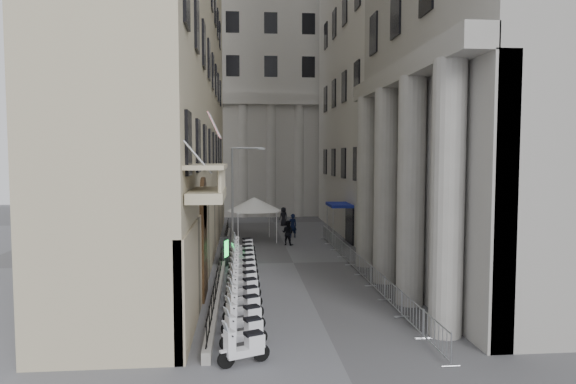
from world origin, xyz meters
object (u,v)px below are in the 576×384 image
at_px(street_lamp, 236,190).
at_px(pedestrian_b, 288,233).
at_px(scooter_0, 245,365).
at_px(info_kiosk, 224,252).
at_px(security_tent, 257,205).
at_px(pedestrian_a, 293,226).

height_order(street_lamp, pedestrian_b, street_lamp).
distance_m(scooter_0, pedestrian_b, 21.78).
relative_size(street_lamp, info_kiosk, 4.10).
bearing_deg(info_kiosk, street_lamp, 101.18).
bearing_deg(pedestrian_b, security_tent, -12.25).
bearing_deg(info_kiosk, pedestrian_b, 75.83).
bearing_deg(pedestrian_a, scooter_0, 65.40).
distance_m(scooter_0, info_kiosk, 14.67).
height_order(security_tent, street_lamp, street_lamp).
bearing_deg(scooter_0, security_tent, -25.73).
bearing_deg(security_tent, scooter_0, -92.71).
xyz_separation_m(info_kiosk, pedestrian_a, (5.11, 10.35, 0.08)).
relative_size(street_lamp, pedestrian_b, 3.91).
relative_size(security_tent, info_kiosk, 2.39).
xyz_separation_m(street_lamp, pedestrian_b, (3.75, 1.75, -3.30)).
bearing_deg(info_kiosk, security_tent, 94.40).
xyz_separation_m(security_tent, pedestrian_a, (2.89, 1.42, -1.87)).
xyz_separation_m(security_tent, info_kiosk, (-2.22, -8.93, -1.95)).
bearing_deg(street_lamp, info_kiosk, -93.35).
height_order(info_kiosk, pedestrian_a, pedestrian_a).
height_order(security_tent, pedestrian_a, security_tent).
bearing_deg(scooter_0, pedestrian_a, -32.13).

